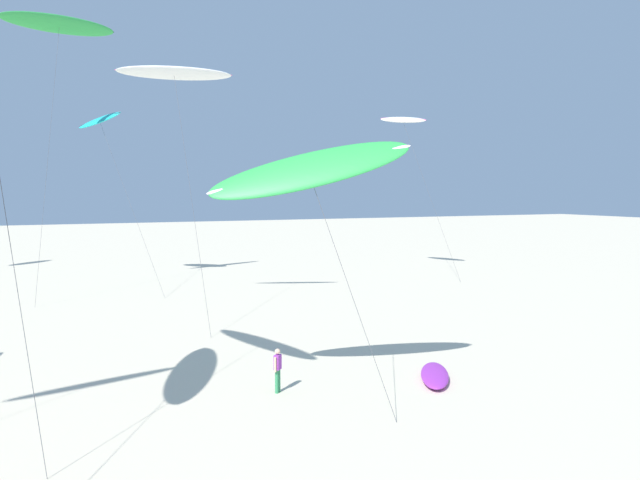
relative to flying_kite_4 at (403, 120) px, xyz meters
The scene contains 7 objects.
flying_kite_4 is the anchor object (origin of this frame).
flying_kite_5 34.87m from the flying_kite_4, 127.60° to the right, with size 6.86×5.18×9.87m.
flying_kite_6 29.12m from the flying_kite_4, behind, with size 8.29×8.11×20.72m.
flying_kite_7 26.27m from the flying_kite_4, 167.46° to the left, with size 5.35×12.36×14.41m.
flying_kite_9 24.34m from the flying_kite_4, 156.75° to the right, with size 6.93×8.87×15.29m.
grounded_kite_0 34.33m from the flying_kite_4, 119.56° to the right, with size 2.80×3.49×0.36m.
person_near_left 36.49m from the flying_kite_4, 129.81° to the right, with size 0.39×0.39×1.69m.
Camera 1 is at (-6.65, 1.28, 7.57)m, focal length 33.16 mm.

